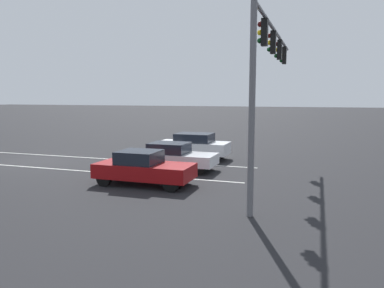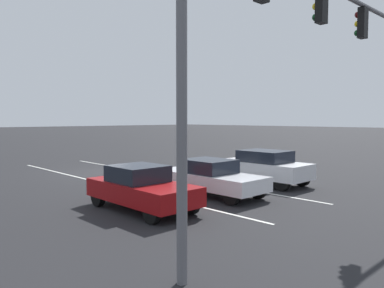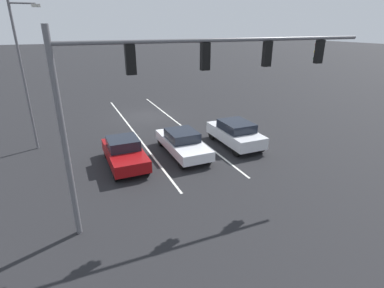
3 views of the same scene
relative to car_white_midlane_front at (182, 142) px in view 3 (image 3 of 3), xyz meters
The scene contains 8 objects.
ground_plane 8.65m from the car_white_midlane_front, 90.55° to the right, with size 240.00×240.00×0.00m, color black.
lane_stripe_left_divider 5.59m from the car_white_midlane_front, 110.01° to the right, with size 0.12×18.83×0.01m, color silver.
lane_stripe_center_divider 5.53m from the car_white_midlane_front, 71.61° to the right, with size 0.12×18.83×0.01m, color silver.
car_white_midlane_front is the anchor object (origin of this frame).
car_silver_leftlane_front 3.54m from the car_white_midlane_front, behind, with size 1.89×4.28×1.57m.
car_maroon_rightlane_front 3.43m from the car_white_midlane_front, ahead, with size 1.81×4.18×1.47m.
traffic_signal_gantry 7.24m from the car_white_midlane_front, 69.81° to the left, with size 12.41×0.37×7.12m.
street_lamp_right_shoulder 9.75m from the car_white_midlane_front, 29.51° to the right, with size 1.56×0.24×8.32m.
Camera 3 is at (6.09, 23.74, 7.06)m, focal length 28.00 mm.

